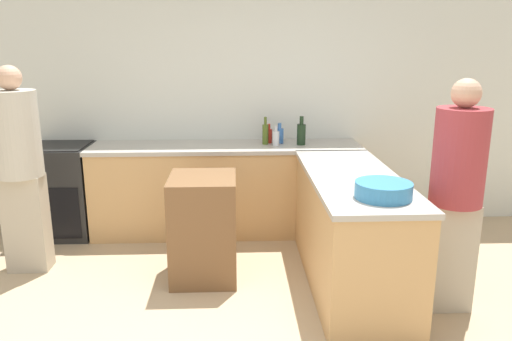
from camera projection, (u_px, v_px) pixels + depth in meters
wall_back at (226, 98)px, 5.23m from camera, size 8.00×0.06×2.70m
counter_back at (227, 189)px, 5.13m from camera, size 2.72×0.63×0.92m
counter_peninsula at (351, 230)px, 4.00m from camera, size 0.69×1.85×0.92m
range_oven at (62, 190)px, 5.06m from camera, size 0.60×0.61×0.93m
island_table at (204, 228)px, 4.13m from camera, size 0.54×0.58×0.87m
mixing_bowl at (383, 190)px, 3.31m from camera, size 0.38×0.38×0.11m
vinegar_bottle_clear at (276, 138)px, 4.98m from camera, size 0.07×0.07×0.20m
olive_oil_bottle at (265, 133)px, 5.03m from camera, size 0.06×0.06×0.28m
wine_bottle_dark at (301, 133)px, 5.00m from camera, size 0.09×0.09×0.29m
hot_sauce_bottle at (269, 135)px, 5.11m from camera, size 0.07×0.07×0.20m
water_bottle_blue at (279, 135)px, 5.10m from camera, size 0.08×0.08×0.21m
person_by_range at (19, 164)px, 4.14m from camera, size 0.38×0.38×1.75m
person_at_peninsula at (456, 190)px, 3.52m from camera, size 0.37×0.37×1.69m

